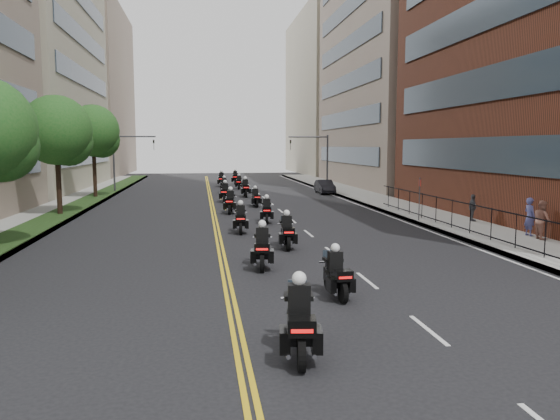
{
  "coord_description": "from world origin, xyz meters",
  "views": [
    {
      "loc": [
        -2.26,
        -12.26,
        4.48
      ],
      "look_at": [
        1.62,
        14.36,
        1.32
      ],
      "focal_mm": 35.0,
      "sensor_mm": 36.0,
      "label": 1
    }
  ],
  "objects_px": {
    "motorcycle_4": "(241,220)",
    "pedestrian_b": "(542,220)",
    "motorcycle_12": "(221,180)",
    "parked_sedan": "(325,187)",
    "motorcycle_2": "(262,249)",
    "motorcycle_6": "(230,203)",
    "motorcycle_11": "(239,183)",
    "motorcycle_13": "(235,178)",
    "motorcycle_7": "(255,198)",
    "pedestrian_c": "(473,208)",
    "motorcycle_9": "(245,189)",
    "motorcycle_1": "(336,276)",
    "motorcycle_3": "(287,233)",
    "pedestrian_a": "(530,217)",
    "motorcycle_8": "(225,193)",
    "motorcycle_0": "(299,324)",
    "motorcycle_10": "(224,186)",
    "motorcycle_5": "(267,212)"
  },
  "relations": [
    {
      "from": "motorcycle_13",
      "to": "pedestrian_a",
      "type": "bearing_deg",
      "value": -68.62
    },
    {
      "from": "motorcycle_1",
      "to": "motorcycle_4",
      "type": "bearing_deg",
      "value": 95.94
    },
    {
      "from": "motorcycle_2",
      "to": "motorcycle_6",
      "type": "distance_m",
      "value": 16.71
    },
    {
      "from": "motorcycle_11",
      "to": "pedestrian_a",
      "type": "distance_m",
      "value": 34.94
    },
    {
      "from": "motorcycle_0",
      "to": "motorcycle_8",
      "type": "distance_m",
      "value": 32.94
    },
    {
      "from": "motorcycle_10",
      "to": "pedestrian_c",
      "type": "height_order",
      "value": "pedestrian_c"
    },
    {
      "from": "motorcycle_4",
      "to": "motorcycle_11",
      "type": "bearing_deg",
      "value": 90.25
    },
    {
      "from": "motorcycle_12",
      "to": "motorcycle_8",
      "type": "bearing_deg",
      "value": -87.28
    },
    {
      "from": "motorcycle_9",
      "to": "motorcycle_4",
      "type": "bearing_deg",
      "value": -95.07
    },
    {
      "from": "motorcycle_1",
      "to": "motorcycle_7",
      "type": "height_order",
      "value": "motorcycle_1"
    },
    {
      "from": "motorcycle_3",
      "to": "pedestrian_a",
      "type": "distance_m",
      "value": 12.07
    },
    {
      "from": "parked_sedan",
      "to": "motorcycle_4",
      "type": "bearing_deg",
      "value": -112.38
    },
    {
      "from": "pedestrian_a",
      "to": "pedestrian_b",
      "type": "relative_size",
      "value": 1.02
    },
    {
      "from": "motorcycle_4",
      "to": "motorcycle_10",
      "type": "xyz_separation_m",
      "value": [
        0.22,
        24.65,
        -0.01
      ]
    },
    {
      "from": "motorcycle_4",
      "to": "pedestrian_b",
      "type": "height_order",
      "value": "pedestrian_b"
    },
    {
      "from": "motorcycle_7",
      "to": "motorcycle_2",
      "type": "bearing_deg",
      "value": -97.95
    },
    {
      "from": "motorcycle_3",
      "to": "motorcycle_8",
      "type": "relative_size",
      "value": 0.96
    },
    {
      "from": "motorcycle_11",
      "to": "motorcycle_13",
      "type": "relative_size",
      "value": 0.9
    },
    {
      "from": "motorcycle_11",
      "to": "pedestrian_c",
      "type": "distance_m",
      "value": 29.96
    },
    {
      "from": "parked_sedan",
      "to": "pedestrian_a",
      "type": "bearing_deg",
      "value": -80.33
    },
    {
      "from": "motorcycle_6",
      "to": "motorcycle_8",
      "type": "height_order",
      "value": "motorcycle_6"
    },
    {
      "from": "motorcycle_6",
      "to": "parked_sedan",
      "type": "height_order",
      "value": "motorcycle_6"
    },
    {
      "from": "motorcycle_6",
      "to": "pedestrian_b",
      "type": "relative_size",
      "value": 1.33
    },
    {
      "from": "motorcycle_4",
      "to": "motorcycle_6",
      "type": "height_order",
      "value": "motorcycle_6"
    },
    {
      "from": "motorcycle_9",
      "to": "motorcycle_1",
      "type": "bearing_deg",
      "value": -89.64
    },
    {
      "from": "pedestrian_b",
      "to": "pedestrian_c",
      "type": "relative_size",
      "value": 1.17
    },
    {
      "from": "motorcycle_7",
      "to": "motorcycle_12",
      "type": "bearing_deg",
      "value": 91.78
    },
    {
      "from": "motorcycle_0",
      "to": "motorcycle_7",
      "type": "bearing_deg",
      "value": 93.4
    },
    {
      "from": "motorcycle_12",
      "to": "pedestrian_c",
      "type": "relative_size",
      "value": 1.59
    },
    {
      "from": "motorcycle_4",
      "to": "motorcycle_9",
      "type": "height_order",
      "value": "motorcycle_9"
    },
    {
      "from": "motorcycle_9",
      "to": "motorcycle_13",
      "type": "height_order",
      "value": "motorcycle_9"
    },
    {
      "from": "motorcycle_7",
      "to": "motorcycle_8",
      "type": "bearing_deg",
      "value": 115.5
    },
    {
      "from": "motorcycle_3",
      "to": "motorcycle_9",
      "type": "distance_m",
      "value": 24.72
    },
    {
      "from": "motorcycle_0",
      "to": "pedestrian_c",
      "type": "xyz_separation_m",
      "value": [
        13.55,
        18.38,
        0.21
      ]
    },
    {
      "from": "motorcycle_12",
      "to": "pedestrian_b",
      "type": "distance_m",
      "value": 40.22
    },
    {
      "from": "motorcycle_11",
      "to": "motorcycle_4",
      "type": "bearing_deg",
      "value": -86.5
    },
    {
      "from": "motorcycle_9",
      "to": "parked_sedan",
      "type": "bearing_deg",
      "value": 17.35
    },
    {
      "from": "motorcycle_5",
      "to": "motorcycle_12",
      "type": "distance_m",
      "value": 29.55
    },
    {
      "from": "motorcycle_3",
      "to": "parked_sedan",
      "type": "distance_m",
      "value": 28.24
    },
    {
      "from": "motorcycle_12",
      "to": "motorcycle_9",
      "type": "bearing_deg",
      "value": -78.88
    },
    {
      "from": "motorcycle_6",
      "to": "pedestrian_a",
      "type": "bearing_deg",
      "value": -34.24
    },
    {
      "from": "parked_sedan",
      "to": "pedestrian_b",
      "type": "xyz_separation_m",
      "value": [
        4.1,
        -27.36,
        0.42
      ]
    },
    {
      "from": "motorcycle_0",
      "to": "motorcycle_4",
      "type": "xyz_separation_m",
      "value": [
        -0.01,
        17.02,
        -0.05
      ]
    },
    {
      "from": "motorcycle_3",
      "to": "motorcycle_6",
      "type": "relative_size",
      "value": 0.94
    },
    {
      "from": "motorcycle_6",
      "to": "motorcycle_9",
      "type": "relative_size",
      "value": 0.99
    },
    {
      "from": "motorcycle_2",
      "to": "motorcycle_12",
      "type": "bearing_deg",
      "value": 96.87
    },
    {
      "from": "motorcycle_2",
      "to": "motorcycle_4",
      "type": "bearing_deg",
      "value": 98.26
    },
    {
      "from": "motorcycle_4",
      "to": "motorcycle_9",
      "type": "bearing_deg",
      "value": 88.72
    },
    {
      "from": "motorcycle_12",
      "to": "parked_sedan",
      "type": "bearing_deg",
      "value": -44.38
    },
    {
      "from": "pedestrian_a",
      "to": "motorcycle_3",
      "type": "bearing_deg",
      "value": 87.9
    }
  ]
}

